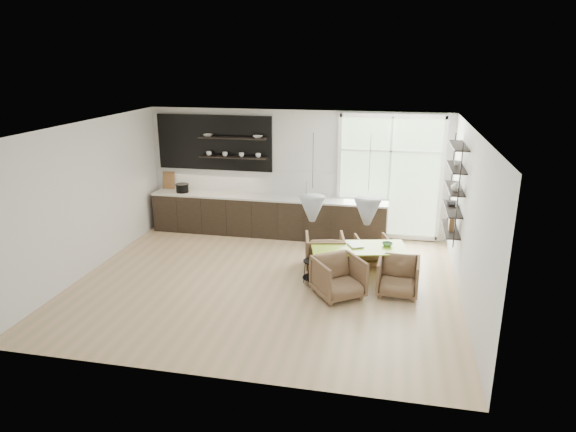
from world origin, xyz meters
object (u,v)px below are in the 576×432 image
object	(u,v)px
armchair_back_right	(372,250)
armchair_front_right	(398,276)
dining_table	(359,249)
armchair_front_left	(338,277)
armchair_back_left	(325,251)
wire_stool	(313,269)

from	to	relation	value
armchair_back_right	armchair_front_right	distance (m)	1.39
dining_table	armchair_front_right	distance (m)	0.92
dining_table	armchair_front_right	world-z (taller)	armchair_front_right
armchair_back_right	armchair_front_left	xyz separation A→B (m)	(-0.51, -1.60, 0.06)
armchair_back_left	wire_stool	world-z (taller)	armchair_back_left
armchair_front_right	wire_stool	distance (m)	1.55
armchair_back_right	armchair_front_right	xyz separation A→B (m)	(0.51, -1.29, 0.04)
dining_table	armchair_back_right	size ratio (longest dim) A/B	2.92
dining_table	armchair_back_left	distance (m)	0.84
dining_table	armchair_back_left	world-z (taller)	armchair_back_left
armchair_front_right	armchair_back_right	bearing A→B (deg)	114.90
armchair_back_right	armchair_front_right	world-z (taller)	armchair_front_right
dining_table	armchair_front_left	xyz separation A→B (m)	(-0.29, -0.80, -0.24)
armchair_front_right	armchair_back_left	bearing A→B (deg)	151.16
wire_stool	armchair_back_right	bearing A→B (deg)	49.30
armchair_back_left	armchair_front_right	size ratio (longest dim) A/B	1.05
armchair_back_left	armchair_front_right	xyz separation A→B (m)	(1.43, -0.90, -0.02)
armchair_back_left	armchair_front_left	world-z (taller)	armchair_front_left
armchair_back_right	armchair_back_left	bearing A→B (deg)	5.82
armchair_front_left	armchair_front_right	distance (m)	1.07
armchair_front_left	wire_stool	distance (m)	0.66
armchair_back_left	armchair_back_right	size ratio (longest dim) A/B	1.18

